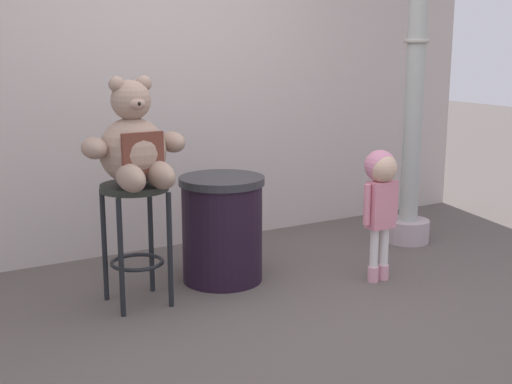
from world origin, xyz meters
The scene contains 7 objects.
ground_plane centered at (0.00, 0.00, 0.00)m, with size 24.00×24.00×0.00m, color #584F4A.
building_wall centered at (0.00, 1.90, 1.61)m, with size 6.01×0.30×3.22m, color #C0B2AB.
bar_stool_with_teddy centered at (-0.61, 0.73, 0.54)m, with size 0.41×0.41×0.75m.
teddy_bear centered at (-0.61, 0.69, 0.98)m, with size 0.62×0.56×0.64m.
child_walking centered at (0.95, 0.31, 0.65)m, with size 0.28×0.23×0.89m.
trash_bin centered at (0.04, 0.84, 0.36)m, with size 0.57×0.57×0.71m.
lamppost centered at (1.75, 0.90, 1.08)m, with size 0.34×0.34×2.74m.
Camera 1 is at (-1.99, -3.11, 1.59)m, focal length 48.22 mm.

